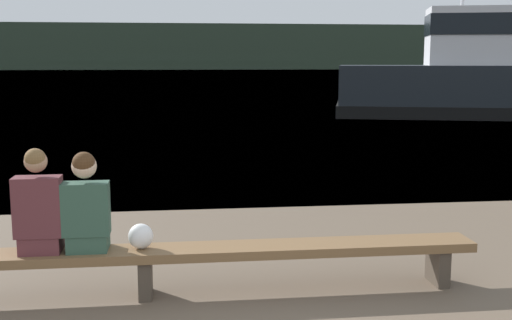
{
  "coord_description": "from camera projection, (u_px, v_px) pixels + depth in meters",
  "views": [
    {
      "loc": [
        -0.41,
        -3.21,
        2.21
      ],
      "look_at": [
        0.67,
        5.67,
        0.81
      ],
      "focal_mm": 45.0,
      "sensor_mm": 36.0,
      "label": 1
    }
  ],
  "objects": [
    {
      "name": "water_surface",
      "position": [
        179.0,
        71.0,
        127.24
      ],
      "size": [
        240.0,
        240.0,
        0.0
      ],
      "primitive_type": "plane",
      "color": "#426B8E",
      "rests_on": "ground"
    },
    {
      "name": "person_left",
      "position": [
        39.0,
        207.0,
        5.82
      ],
      "size": [
        0.42,
        0.35,
        0.97
      ],
      "color": "#56282D",
      "rests_on": "bench_main"
    },
    {
      "name": "far_shoreline",
      "position": [
        178.0,
        47.0,
        144.34
      ],
      "size": [
        600.0,
        12.0,
        9.96
      ],
      "primitive_type": "cube",
      "color": "#2D3D2D",
      "rests_on": "ground"
    },
    {
      "name": "person_right",
      "position": [
        86.0,
        206.0,
        5.87
      ],
      "size": [
        0.42,
        0.36,
        0.93
      ],
      "color": "#2D4C3D",
      "rests_on": "bench_main"
    },
    {
      "name": "shopping_bag",
      "position": [
        141.0,
        236.0,
        6.0
      ],
      "size": [
        0.23,
        0.2,
        0.24
      ],
      "color": "white",
      "rests_on": "bench_main"
    },
    {
      "name": "bench_main",
      "position": [
        145.0,
        258.0,
        6.01
      ],
      "size": [
        6.36,
        0.42,
        0.46
      ],
      "color": "brown",
      "rests_on": "ground"
    },
    {
      "name": "tugboat_red",
      "position": [
        457.0,
        83.0,
        25.04
      ],
      "size": [
        9.8,
        6.07,
        6.35
      ],
      "rotation": [
        0.0,
        0.0,
        1.3
      ],
      "color": "black",
      "rests_on": "water_surface"
    }
  ]
}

